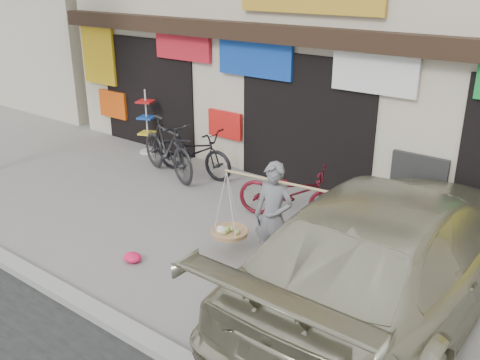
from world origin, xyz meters
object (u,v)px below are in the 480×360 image
Objects in this scene: bike_0 at (194,151)px; display_rack at (147,127)px; street_vendor at (273,221)px; bike_2 at (292,192)px; suv at (395,248)px; bike_1 at (167,148)px.

display_rack reaches higher than bike_0.
display_rack is at bearing 147.28° from street_vendor.
street_vendor is 1.05× the size of bike_2.
bike_0 is at bearing -20.77° from suv.
bike_1 is at bearing -29.12° from display_rack.
street_vendor reaches higher than bike_0.
bike_1 is 1.77m from display_rack.
bike_1 is 6.02m from suv.
suv is at bearing -88.77° from bike_1.
street_vendor is 0.97× the size of bike_1.
display_rack is (-5.52, 2.66, -0.14)m from street_vendor.
bike_1 is (-0.39, -0.40, 0.11)m from bike_0.
display_rack is (-1.94, 0.46, 0.10)m from bike_0.
suv reaches higher than display_rack.
bike_2 is at bearing -12.49° from display_rack.
bike_0 is 1.29× the size of display_rack.
street_vendor is 4.21m from bike_0.
display_rack is at bearing 59.76° from bike_2.
bike_2 is at bearing -76.20° from bike_1.
suv is (5.78, -1.68, 0.23)m from bike_1.
bike_1 is at bearing 68.62° from bike_2.
display_rack is at bearing -18.76° from suv.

